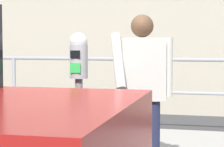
# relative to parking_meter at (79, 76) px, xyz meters

# --- Properties ---
(parking_meter) EXTENTS (0.17, 0.18, 1.42)m
(parking_meter) POSITION_rel_parking_meter_xyz_m (0.00, 0.00, 0.00)
(parking_meter) COLOR slate
(parking_meter) RESTS_ON sidewalk_curb
(pedestrian_at_meter) EXTENTS (0.56, 0.60, 1.59)m
(pedestrian_at_meter) POSITION_rel_parking_meter_xyz_m (0.56, 0.19, -0.13)
(pedestrian_at_meter) COLOR #1E233F
(pedestrian_at_meter) RESTS_ON sidewalk_curb
(background_railing) EXTENTS (24.06, 0.06, 1.10)m
(background_railing) POSITION_rel_parking_meter_xyz_m (-0.27, 2.75, -0.25)
(background_railing) COLOR gray
(background_railing) RESTS_ON sidewalk_curb
(backdrop_wall) EXTENTS (32.00, 0.50, 3.77)m
(backdrop_wall) POSITION_rel_parking_meter_xyz_m (-0.27, 5.52, 0.72)
(backdrop_wall) COLOR #ADA38E
(backdrop_wall) RESTS_ON ground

